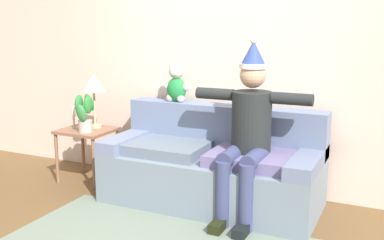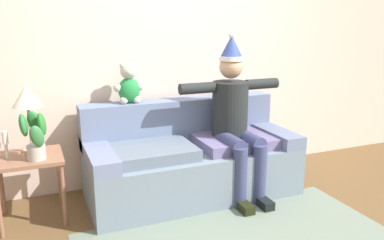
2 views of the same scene
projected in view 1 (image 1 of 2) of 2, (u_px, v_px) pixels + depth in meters
back_wall at (234, 54)px, 4.49m from camera, size 7.00×0.10×2.70m
couch at (213, 166)px, 4.24m from camera, size 1.96×0.87×0.88m
person_seated at (248, 128)px, 3.84m from camera, size 1.02×0.77×1.53m
teddy_bear at (176, 84)px, 4.53m from camera, size 0.29×0.17×0.38m
side_table at (87, 137)px, 4.79m from camera, size 0.53×0.49×0.56m
table_lamp at (94, 86)px, 4.75m from camera, size 0.24×0.24×0.57m
potted_plant at (85, 113)px, 4.61m from camera, size 0.23×0.25×0.40m
candle_tall at (74, 114)px, 4.79m from camera, size 0.04×0.04×0.23m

